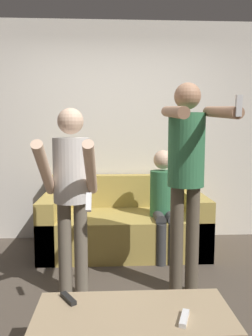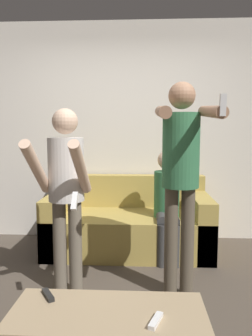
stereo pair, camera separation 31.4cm
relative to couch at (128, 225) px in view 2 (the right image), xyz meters
The scene contains 9 objects.
ground_plane 1.30m from the couch, 93.31° to the right, with size 14.00×14.00×0.00m, color #4C4238.
wall_back 1.17m from the couch, 98.72° to the left, with size 6.40×0.06×2.70m.
couch is the anchor object (origin of this frame).
person_standing_left 1.35m from the couch, 112.96° to the right, with size 0.41×0.67×1.55m.
person_standing_right 1.44m from the couch, 67.11° to the right, with size 0.41×0.79×1.75m.
person_seated 0.59m from the couch, 27.41° to the right, with size 0.28×0.51×1.16m.
coffee_table 1.97m from the couch, 90.85° to the right, with size 1.09×0.47×0.38m.
remote_near 2.08m from the couch, 83.58° to the right, with size 0.09×0.15×0.02m.
remote_far 1.88m from the couch, 102.43° to the right, with size 0.11×0.15×0.02m.
Camera 2 is at (0.23, -2.40, 1.38)m, focal length 35.00 mm.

